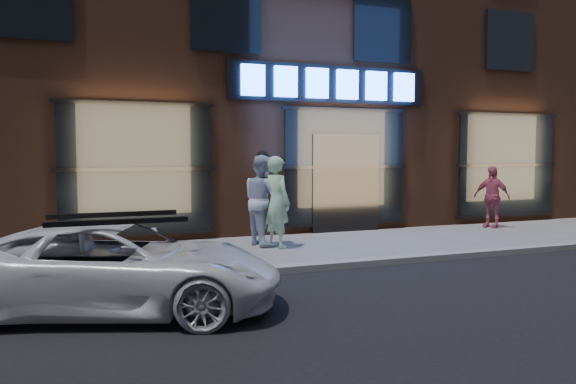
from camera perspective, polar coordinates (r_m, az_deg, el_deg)
name	(u,v)px	position (r m, az deg, el deg)	size (l,w,h in m)	color
ground	(443,260)	(10.71, 15.44, -6.66)	(90.00, 90.00, 0.00)	slate
curb	(443,257)	(10.70, 15.45, -6.34)	(60.00, 0.25, 0.12)	gray
storefront_building	(287,49)	(17.88, -0.12, 14.35)	(30.20, 8.28, 10.30)	#54301E
man_bowtie	(277,202)	(11.49, -1.13, -1.04)	(0.69, 0.45, 1.88)	#BFFCCC
man_cap	(263,200)	(11.83, -2.59, -0.82)	(0.93, 0.72, 1.91)	silver
passerby	(492,197)	(15.52, 19.97, -0.45)	(0.94, 0.39, 1.61)	#CE5569
white_suv	(117,267)	(7.25, -17.00, -7.33)	(1.86, 4.03, 1.12)	silver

